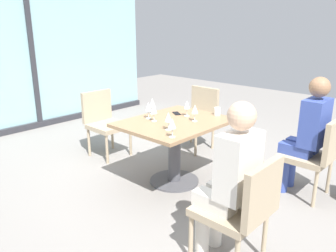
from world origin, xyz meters
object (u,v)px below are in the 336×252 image
at_px(wine_glass_1, 148,107).
at_px(wine_glass_4, 187,105).
at_px(wine_glass_0, 152,103).
at_px(chair_front_right, 316,152).
at_px(coffee_cup, 217,111).
at_px(chair_front_left, 242,207).
at_px(wine_glass_2, 168,117).
at_px(wine_glass_5, 195,109).
at_px(person_front_left, 230,176).
at_px(wine_glass_3, 172,124).
at_px(chair_near_window, 104,119).
at_px(cell_phone_on_table, 177,113).
at_px(dining_table_main, 175,137).
at_px(chair_far_right, 198,114).
at_px(wine_glass_6, 154,109).
at_px(person_front_right, 308,131).

height_order(wine_glass_1, wine_glass_4, same).
xyz_separation_m(wine_glass_0, wine_glass_1, (-0.17, -0.11, 0.00)).
xyz_separation_m(chair_front_right, coffee_cup, (-0.21, 1.08, 0.28)).
distance_m(chair_front_left, wine_glass_2, 1.25).
relative_size(chair_front_left, wine_glass_4, 4.70).
xyz_separation_m(wine_glass_0, wine_glass_5, (0.09, -0.56, 0.00)).
xyz_separation_m(person_front_left, wine_glass_4, (0.96, 1.20, 0.16)).
height_order(wine_glass_0, wine_glass_3, same).
relative_size(chair_near_window, person_front_left, 0.69).
xyz_separation_m(chair_front_right, chair_near_window, (-0.72, 2.57, 0.00)).
distance_m(coffee_cup, cell_phone_on_table, 0.47).
bearing_deg(coffee_cup, wine_glass_0, 128.12).
distance_m(dining_table_main, chair_far_right, 1.19).
bearing_deg(wine_glass_2, chair_front_right, -47.79).
bearing_deg(cell_phone_on_table, chair_front_left, -90.24).
relative_size(chair_front_right, coffee_cup, 9.67).
relative_size(wine_glass_2, wine_glass_3, 1.00).
bearing_deg(wine_glass_1, chair_front_right, -61.62).
bearing_deg(chair_far_right, dining_table_main, -154.80).
distance_m(chair_near_window, cell_phone_on_table, 1.15).
distance_m(chair_near_window, wine_glass_5, 1.51).
height_order(wine_glass_1, cell_phone_on_table, wine_glass_1).
distance_m(wine_glass_2, wine_glass_3, 0.22).
relative_size(wine_glass_1, wine_glass_4, 1.00).
relative_size(chair_front_right, chair_near_window, 1.00).
relative_size(dining_table_main, coffee_cup, 12.76).
height_order(wine_glass_2, wine_glass_6, same).
height_order(wine_glass_3, coffee_cup, wine_glass_3).
height_order(chair_front_left, wine_glass_1, wine_glass_1).
bearing_deg(chair_far_right, wine_glass_4, -150.27).
xyz_separation_m(wine_glass_4, coffee_cup, (0.27, -0.23, -0.09)).
relative_size(chair_front_right, chair_far_right, 1.00).
relative_size(chair_near_window, wine_glass_5, 4.70).
bearing_deg(wine_glass_1, wine_glass_2, -109.82).
height_order(chair_front_left, wine_glass_6, wine_glass_6).
bearing_deg(chair_near_window, dining_table_main, -90.00).
xyz_separation_m(dining_table_main, person_front_right, (0.72, -1.17, 0.16)).
height_order(chair_front_left, person_front_left, person_front_left).
relative_size(dining_table_main, wine_glass_2, 6.21).
distance_m(wine_glass_0, coffee_cup, 0.76).
distance_m(dining_table_main, coffee_cup, 0.60).
relative_size(chair_front_right, wine_glass_2, 4.70).
height_order(dining_table_main, chair_front_right, chair_front_right).
bearing_deg(chair_near_window, wine_glass_4, -79.12).
relative_size(wine_glass_0, wine_glass_2, 1.00).
height_order(person_front_right, cell_phone_on_table, person_front_right).
relative_size(chair_far_right, wine_glass_3, 4.70).
relative_size(chair_front_left, wine_glass_2, 4.70).
distance_m(dining_table_main, wine_glass_0, 0.51).
height_order(chair_near_window, wine_glass_5, wine_glass_5).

